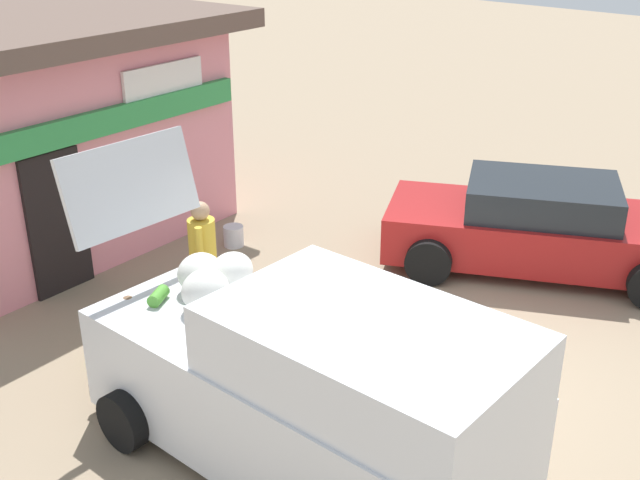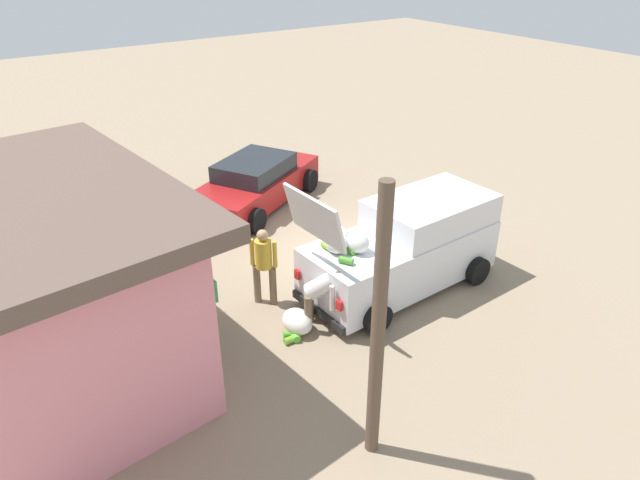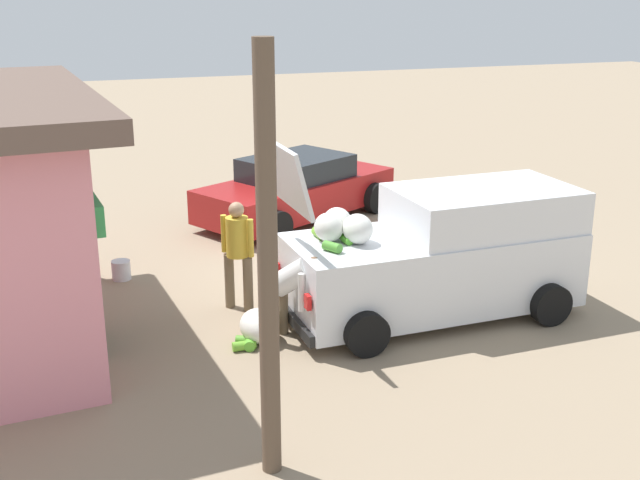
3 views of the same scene
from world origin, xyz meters
TOP-DOWN VIEW (x-y plane):
  - ground_plane at (0.00, 0.00)m, footprint 60.00×60.00m
  - storefront_bar at (-1.14, 6.34)m, footprint 6.41×4.78m
  - delivery_van at (-2.31, -0.53)m, footprint 2.23×4.63m
  - parked_sedan at (3.23, 0.06)m, footprint 3.65×4.69m
  - vendor_standing at (-1.20, 2.31)m, footprint 0.48×0.48m
  - customer_bending at (-2.55, 1.87)m, footprint 0.73×0.74m
  - unloaded_banana_pile at (-2.43, 2.33)m, footprint 0.70×0.71m
  - paint_bucket at (0.67, 3.92)m, footprint 0.32×0.32m
  - utility_pole at (-5.47, 2.95)m, footprint 0.20×0.20m

SIDE VIEW (x-z plane):
  - ground_plane at x=0.00m, z-range 0.00..0.00m
  - paint_bucket at x=0.67m, z-range 0.00..0.33m
  - unloaded_banana_pile at x=-2.43m, z-range -0.02..0.44m
  - parked_sedan at x=3.23m, z-range -0.03..1.31m
  - customer_bending at x=-2.55m, z-range 0.16..1.44m
  - delivery_van at x=-2.31m, z-range -0.45..2.34m
  - vendor_standing at x=-1.20m, z-range 0.14..1.84m
  - storefront_bar at x=-1.14m, z-range 0.06..3.51m
  - utility_pole at x=-5.47m, z-range 0.00..4.35m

